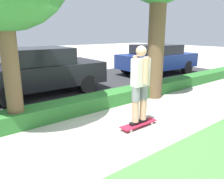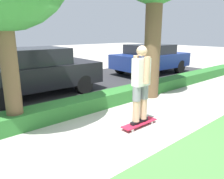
{
  "view_description": "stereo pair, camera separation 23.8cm",
  "coord_description": "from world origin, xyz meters",
  "px_view_note": "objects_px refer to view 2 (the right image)",
  "views": [
    {
      "loc": [
        -2.82,
        -3.21,
        2.03
      ],
      "look_at": [
        0.17,
        0.6,
        0.77
      ],
      "focal_mm": 35.0,
      "sensor_mm": 36.0,
      "label": 1
    },
    {
      "loc": [
        -3.0,
        -3.05,
        2.03
      ],
      "look_at": [
        0.17,
        0.6,
        0.77
      ],
      "focal_mm": 35.0,
      "sensor_mm": 36.0,
      "label": 2
    }
  ],
  "objects_px": {
    "parked_car_middle": "(35,71)",
    "skateboard": "(139,123)",
    "skater_person": "(141,83)",
    "parked_car_rear": "(151,58)"
  },
  "relations": [
    {
      "from": "skateboard",
      "to": "parked_car_rear",
      "type": "relative_size",
      "value": 0.24
    },
    {
      "from": "skater_person",
      "to": "parked_car_middle",
      "type": "xyz_separation_m",
      "value": [
        -0.66,
        4.06,
        -0.19
      ]
    },
    {
      "from": "skateboard",
      "to": "skater_person",
      "type": "relative_size",
      "value": 0.56
    },
    {
      "from": "skateboard",
      "to": "parked_car_rear",
      "type": "distance_m",
      "value": 6.7
    },
    {
      "from": "skater_person",
      "to": "parked_car_middle",
      "type": "distance_m",
      "value": 4.11
    },
    {
      "from": "parked_car_middle",
      "to": "parked_car_rear",
      "type": "height_order",
      "value": "parked_car_middle"
    },
    {
      "from": "skateboard",
      "to": "parked_car_middle",
      "type": "xyz_separation_m",
      "value": [
        -0.66,
        4.06,
        0.73
      ]
    },
    {
      "from": "parked_car_rear",
      "to": "parked_car_middle",
      "type": "bearing_deg",
      "value": -178.45
    },
    {
      "from": "parked_car_middle",
      "to": "skateboard",
      "type": "bearing_deg",
      "value": -79.28
    },
    {
      "from": "skater_person",
      "to": "parked_car_rear",
      "type": "distance_m",
      "value": 6.66
    }
  ]
}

